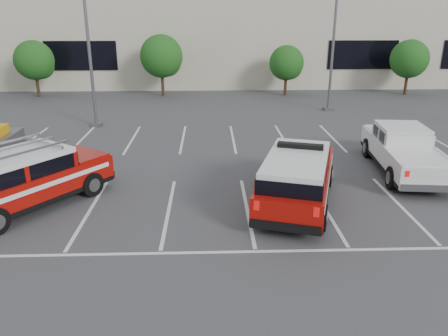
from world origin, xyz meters
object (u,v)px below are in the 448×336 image
object	(u,v)px
fire_chief_suv	(297,181)
white_pickup	(403,155)
convention_building	(223,31)
tree_mid_right	(287,64)
ladder_suv	(24,183)
tree_mid_left	(163,58)
light_pole_mid	(334,32)
tree_right	(410,60)
light_pole_left	(88,36)
tree_left	(36,62)

from	to	relation	value
fire_chief_suv	white_pickup	size ratio (longest dim) A/B	1.00
convention_building	tree_mid_right	bearing A→B (deg)	-63.43
ladder_suv	convention_building	bearing A→B (deg)	112.32
tree_mid_left	light_pole_mid	distance (m)	13.53
convention_building	ladder_suv	distance (m)	32.62
tree_mid_right	light_pole_mid	xyz separation A→B (m)	(1.91, -6.05, 2.68)
tree_right	ladder_suv	distance (m)	31.41
convention_building	ladder_suv	size ratio (longest dim) A/B	10.08
light_pole_left	fire_chief_suv	xyz separation A→B (m)	(9.76, -11.61, -4.33)
tree_mid_right	light_pole_mid	distance (m)	6.88
tree_mid_left	tree_right	xyz separation A→B (m)	(20.00, -0.00, -0.27)
convention_building	tree_mid_right	xyz separation A→B (m)	(4.91, -9.82, -2.22)
ladder_suv	tree_right	bearing A→B (deg)	79.85
tree_right	ladder_suv	bearing A→B (deg)	-136.42
convention_building	tree_left	size ratio (longest dim) A/B	13.58
tree_mid_left	white_pickup	world-z (taller)	tree_mid_left
convention_building	white_pickup	world-z (taller)	convention_building
tree_mid_left	tree_right	size ratio (longest dim) A/B	1.10
ladder_suv	tree_left	bearing A→B (deg)	144.89
tree_left	white_pickup	xyz separation A→B (m)	(21.80, -18.45, -2.02)
tree_left	tree_mid_left	size ratio (longest dim) A/B	0.91
tree_right	light_pole_mid	xyz separation A→B (m)	(-8.09, -6.05, 2.41)
convention_building	tree_right	distance (m)	17.96
white_pickup	tree_mid_left	bearing A→B (deg)	128.71
tree_mid_right	ladder_suv	bearing A→B (deg)	-120.46
tree_left	fire_chief_suv	world-z (taller)	tree_left
tree_mid_left	light_pole_left	size ratio (longest dim) A/B	0.47
tree_mid_right	light_pole_left	bearing A→B (deg)	-142.50
tree_left	light_pole_left	distance (m)	12.43
tree_left	fire_chief_suv	distance (m)	27.39
convention_building	light_pole_left	distance (m)	21.49
convention_building	tree_mid_right	distance (m)	11.20
tree_mid_right	tree_right	world-z (taller)	tree_right
convention_building	light_pole_mid	size ratio (longest dim) A/B	5.86
white_pickup	tree_right	bearing A→B (deg)	72.16
light_pole_mid	fire_chief_suv	xyz separation A→B (m)	(-5.24, -15.61, -4.33)
tree_mid_right	light_pole_mid	bearing A→B (deg)	-72.48
fire_chief_suv	ladder_suv	world-z (taller)	ladder_suv
tree_mid_left	tree_right	distance (m)	20.00
tree_left	tree_right	bearing A→B (deg)	0.00
tree_right	fire_chief_suv	world-z (taller)	tree_right
tree_mid_right	white_pickup	xyz separation A→B (m)	(1.80, -18.45, -1.75)
light_pole_mid	tree_left	bearing A→B (deg)	164.57
tree_mid_left	white_pickup	size ratio (longest dim) A/B	0.77
tree_mid_right	fire_chief_suv	xyz separation A→B (m)	(-3.33, -21.65, -1.65)
fire_chief_suv	tree_mid_right	bearing A→B (deg)	98.71
light_pole_mid	tree_mid_right	bearing A→B (deg)	107.52
tree_mid_left	light_pole_mid	size ratio (longest dim) A/B	0.47
convention_building	fire_chief_suv	world-z (taller)	convention_building
tree_mid_left	light_pole_mid	xyz separation A→B (m)	(11.91, -6.05, 2.14)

